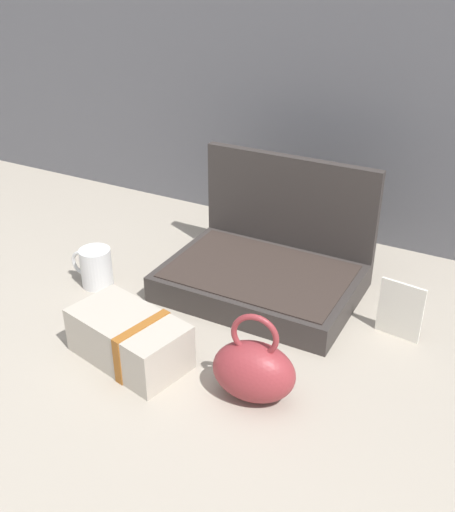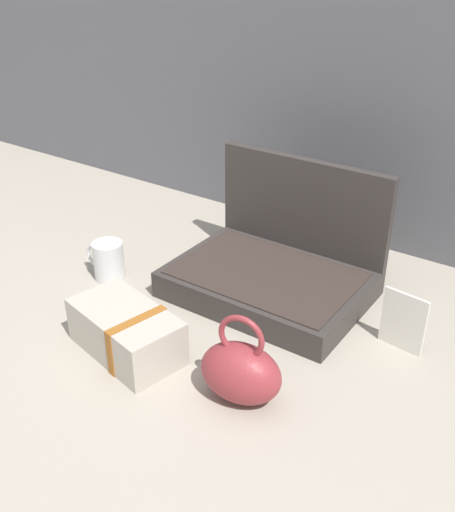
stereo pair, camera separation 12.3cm
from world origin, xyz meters
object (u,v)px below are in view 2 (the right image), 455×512
teal_pouch_handbag (241,371)px  info_card_left (403,322)px  open_suitcase (276,267)px  cream_toiletry_bag (127,332)px  coffee_mug (109,260)px

teal_pouch_handbag → info_card_left: teal_pouch_handbag is taller
open_suitcase → cream_toiletry_bag: (-0.12, -0.39, -0.01)m
coffee_mug → cream_toiletry_bag: bearing=-38.9°
cream_toiletry_bag → coffee_mug: size_ratio=2.32×
coffee_mug → info_card_left: (0.71, 0.13, 0.02)m
cream_toiletry_bag → teal_pouch_handbag: bearing=3.5°
open_suitcase → info_card_left: open_suitcase is taller
open_suitcase → cream_toiletry_bag: bearing=-107.7°
cream_toiletry_bag → info_card_left: 0.57m
teal_pouch_handbag → cream_toiletry_bag: bearing=-176.5°
info_card_left → coffee_mug: bearing=-162.3°
open_suitcase → info_card_left: (0.34, -0.05, 0.00)m
open_suitcase → info_card_left: size_ratio=3.41×
info_card_left → cream_toiletry_bag: bearing=-136.7°
open_suitcase → teal_pouch_handbag: 0.40m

